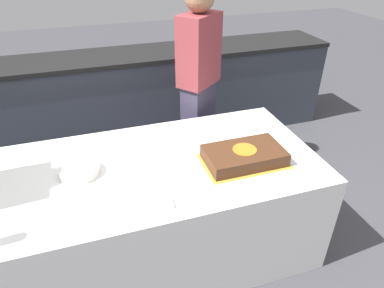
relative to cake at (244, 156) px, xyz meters
name	(u,v)px	position (x,y,z in m)	size (l,w,h in m)	color
ground_plane	(154,249)	(-0.57, 0.13, -0.76)	(14.00, 14.00, 0.00)	#424247
back_counter	(117,100)	(-0.57, 1.70, -0.30)	(4.40, 0.58, 0.92)	#333842
dining_table	(150,211)	(-0.57, 0.13, -0.40)	(2.09, 0.99, 0.72)	white
cake	(244,156)	(0.00, 0.00, 0.00)	(0.51, 0.32, 0.09)	gold
plate_stack	(79,171)	(-0.95, 0.18, -0.02)	(0.23, 0.23, 0.04)	white
side_plate_near_cake	(221,137)	(-0.02, 0.30, -0.04)	(0.20, 0.20, 0.00)	white
utensil_pile	(157,205)	(-0.59, -0.23, -0.03)	(0.16, 0.08, 0.02)	white
person_cutting_cake	(199,89)	(0.00, 0.85, 0.09)	(0.38, 0.36, 1.63)	#383347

